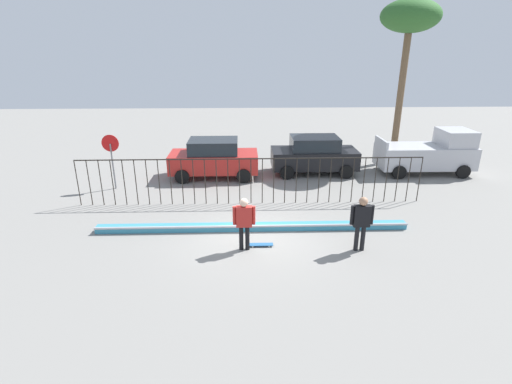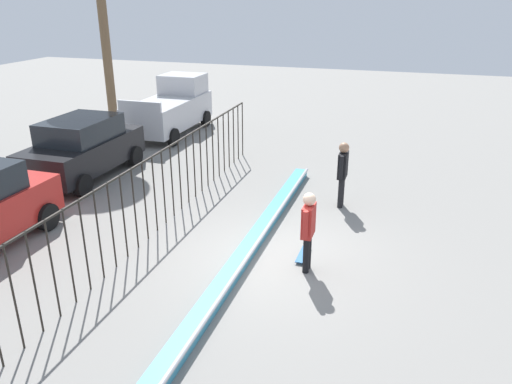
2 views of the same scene
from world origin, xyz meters
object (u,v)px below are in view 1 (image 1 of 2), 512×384
Objects in this scene: skateboard at (261,245)px; parked_car_black at (314,155)px; skateboarder at (244,219)px; parked_car_red at (214,158)px; palm_tree_tall at (410,21)px; camera_operator at (362,219)px; stop_sign at (112,154)px; pickup_truck at (429,153)px.

skateboard is 0.19× the size of parked_car_black.
skateboard is (0.54, 0.19, -1.00)m from skateboarder.
skateboard is at bearing -74.18° from parked_car_red.
palm_tree_tall is at bearing 14.55° from parked_car_red.
stop_sign is at bearing 23.00° from camera_operator.
pickup_truck is at bearing 72.47° from skateboarder.
parked_car_black is 8.26m from palm_tree_tall.
camera_operator is 11.36m from stop_sign.
skateboarder is at bearing -78.45° from parked_car_red.
parked_car_black is 9.72m from stop_sign.
parked_car_black is 0.91× the size of pickup_truck.
parked_car_black reaches higher than skateboard.
pickup_truck is at bearing 2.21° from parked_car_red.
pickup_truck is at bearing 6.94° from stop_sign.
palm_tree_tall reaches higher than parked_car_black.
palm_tree_tall reaches higher than pickup_truck.
parked_car_black is (5.05, 0.48, 0.00)m from parked_car_red.
parked_car_black is 5.88m from pickup_truck.
skateboard is 8.78m from stop_sign.
skateboarder is 2.20× the size of skateboard.
parked_car_black is 0.51× the size of palm_tree_tall.
palm_tree_tall is at bearing 15.67° from stop_sign.
stop_sign reaches higher than camera_operator.
parked_car_black is at bearing 78.92° from skateboard.
stop_sign reaches higher than skateboarder.
palm_tree_tall is at bearing 61.36° from skateboard.
parked_car_black is at bearing 12.04° from stop_sign.
parked_car_black is (-0.07, 8.14, -0.12)m from camera_operator.
parked_car_black is at bearing -157.63° from palm_tree_tall.
pickup_truck reaches higher than parked_car_red.
stop_sign is at bearing -172.50° from pickup_truck.
skateboarder is 0.21× the size of palm_tree_tall.
palm_tree_tall reaches higher than skateboarder.
palm_tree_tall is (-1.01, 2.16, 6.30)m from pickup_truck.
palm_tree_tall is (4.87, 2.00, 6.36)m from parked_car_black.
pickup_truck is (9.47, 7.82, -0.02)m from skateboarder.
palm_tree_tall is (14.35, 4.03, 5.72)m from stop_sign.
skateboard is at bearing 52.29° from skateboarder.
skateboarder is at bearing -139.86° from pickup_truck.
parked_car_red is 5.08m from parked_car_black.
parked_car_black is at bearing 98.66° from skateboarder.
pickup_truck is at bearing -64.96° from palm_tree_tall.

